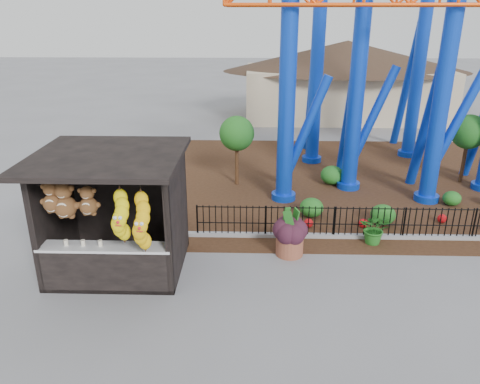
{
  "coord_description": "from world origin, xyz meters",
  "views": [
    {
      "loc": [
        0.41,
        -9.39,
        6.22
      ],
      "look_at": [
        0.09,
        1.5,
        2.0
      ],
      "focal_mm": 35.0,
      "sensor_mm": 36.0,
      "label": 1
    }
  ],
  "objects_px": {
    "prize_booth": "(112,218)",
    "terracotta_planter": "(290,244)",
    "roller_coaster": "(390,4)",
    "potted_plant": "(375,228)"
  },
  "relations": [
    {
      "from": "terracotta_planter",
      "to": "potted_plant",
      "type": "bearing_deg",
      "value": 16.31
    },
    {
      "from": "terracotta_planter",
      "to": "potted_plant",
      "type": "xyz_separation_m",
      "value": [
        2.47,
        0.72,
        0.16
      ]
    },
    {
      "from": "prize_booth",
      "to": "roller_coaster",
      "type": "distance_m",
      "value": 11.99
    },
    {
      "from": "roller_coaster",
      "to": "potted_plant",
      "type": "relative_size",
      "value": 11.77
    },
    {
      "from": "roller_coaster",
      "to": "terracotta_planter",
      "type": "xyz_separation_m",
      "value": [
        -3.69,
        -6.25,
        -6.14
      ]
    },
    {
      "from": "terracotta_planter",
      "to": "potted_plant",
      "type": "distance_m",
      "value": 2.57
    },
    {
      "from": "prize_booth",
      "to": "roller_coaster",
      "type": "height_order",
      "value": "roller_coaster"
    },
    {
      "from": "prize_booth",
      "to": "potted_plant",
      "type": "relative_size",
      "value": 3.75
    },
    {
      "from": "prize_booth",
      "to": "terracotta_planter",
      "type": "xyz_separation_m",
      "value": [
        4.43,
        1.08,
        -1.22
      ]
    },
    {
      "from": "prize_booth",
      "to": "roller_coaster",
      "type": "bearing_deg",
      "value": 42.07
    }
  ]
}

